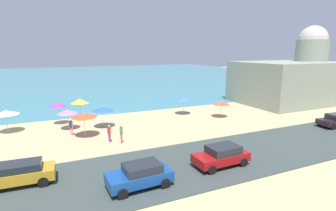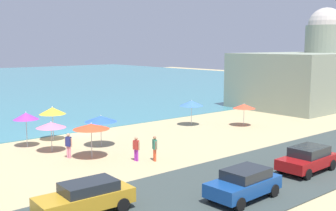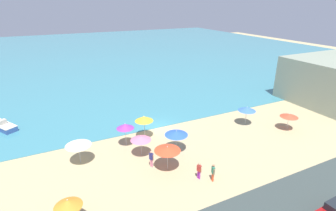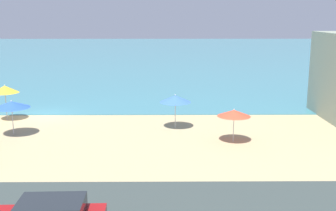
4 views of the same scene
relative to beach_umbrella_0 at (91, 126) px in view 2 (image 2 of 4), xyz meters
The scene contains 16 objects.
ground_plane 8.88m from the beach_umbrella_0, 71.71° to the left, with size 160.00×160.00×0.00m, color tan.
coastal_road 10.41m from the beach_umbrella_0, 74.61° to the right, with size 80.00×8.00×0.06m, color #343F3C.
beach_umbrella_0 is the anchor object (origin of this frame).
beach_umbrella_1 6.59m from the beach_umbrella_0, 87.36° to the left, with size 2.07×2.07×2.76m.
beach_umbrella_2 3.34m from the beach_umbrella_0, 48.10° to the left, with size 2.39×2.39×2.38m.
beach_umbrella_4 16.76m from the beach_umbrella_0, ahead, with size 2.10×2.10×2.15m.
beach_umbrella_5 3.56m from the beach_umbrella_0, 112.18° to the left, with size 2.10×2.10×2.23m.
beach_umbrella_7 13.79m from the beach_umbrella_0, 17.76° to the left, with size 2.19×2.19×2.44m.
beach_umbrella_8 6.21m from the beach_umbrella_0, 110.15° to the left, with size 1.88×1.88×2.68m.
bather_0 1.96m from the beach_umbrella_0, 141.09° to the left, with size 0.36×0.52×1.71m.
bather_1 4.50m from the beach_umbrella_0, 50.06° to the right, with size 0.32×0.54×1.68m.
bather_2 3.38m from the beach_umbrella_0, 53.64° to the right, with size 0.30×0.55×1.63m.
parked_car_0 11.82m from the beach_umbrella_0, 81.12° to the right, with size 4.05×2.07×1.48m.
parked_car_1 13.91m from the beach_umbrella_0, 53.49° to the right, with size 4.16×2.05×1.49m.
parked_car_4 9.81m from the beach_umbrella_0, 121.44° to the right, with size 4.44×1.95×1.46m.
harbor_fortress 34.10m from the beach_umbrella_0, ahead, with size 15.95×11.82×12.36m.
Camera 2 is at (-16.53, -32.58, 7.54)m, focal length 45.00 mm.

